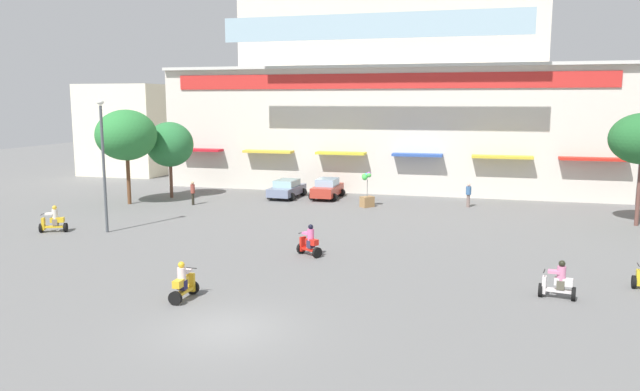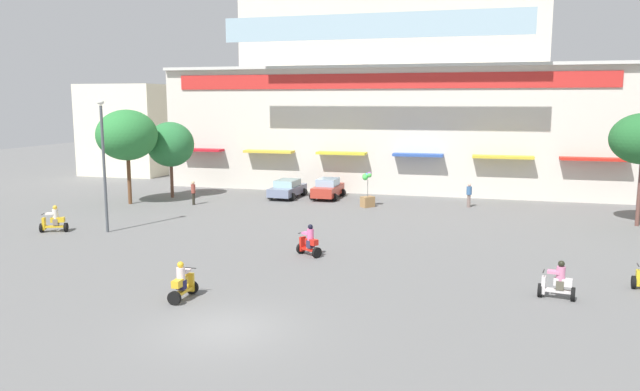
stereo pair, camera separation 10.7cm
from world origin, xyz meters
name	(u,v)px [view 1 (the left image)]	position (x,y,z in m)	size (l,w,h in m)	color
ground_plane	(326,242)	(0.00, 13.00, 0.00)	(128.00, 128.00, 0.00)	slate
colonial_building	(392,76)	(0.00, 36.07, 9.56)	(37.41, 16.57, 21.81)	beige
flank_building_left	(136,129)	(-27.02, 38.51, 4.52)	(8.24, 9.53, 9.04)	beige
plaza_tree_0	(170,145)	(-15.30, 24.24, 4.12)	(3.62, 3.52, 5.84)	brown
plaza_tree_2	(126,135)	(-16.82, 20.81, 5.00)	(4.21, 4.57, 6.82)	brown
parked_car_0	(287,189)	(-6.63, 26.50, 0.72)	(2.51, 4.21, 1.41)	slate
parked_car_1	(327,188)	(-3.53, 27.03, 0.77)	(2.28, 4.02, 1.54)	#AB3427
scooter_rider_0	(183,283)	(-2.79, 2.37, 0.64)	(0.55, 1.50, 1.51)	black
scooter_rider_1	(309,243)	(-0.01, 9.89, 0.65)	(1.38, 1.14, 1.58)	black
scooter_rider_2	(54,221)	(-15.61, 11.20, 0.64)	(1.56, 1.03, 1.55)	black
scooter_rider_4	(558,283)	(10.88, 6.19, 0.62)	(1.39, 0.73, 1.51)	black
pedestrian_0	(193,191)	(-12.15, 21.63, 1.00)	(0.43, 0.43, 1.73)	black
pedestrian_1	(468,194)	(7.06, 25.83, 0.97)	(0.50, 0.50, 1.70)	#7A655E
streetlamp_near	(103,157)	(-12.67, 11.99, 4.33)	(0.40, 0.40, 7.50)	#474C51
balloon_vendor_cart	(367,192)	(0.12, 24.03, 1.10)	(1.04, 1.07, 2.51)	#987246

